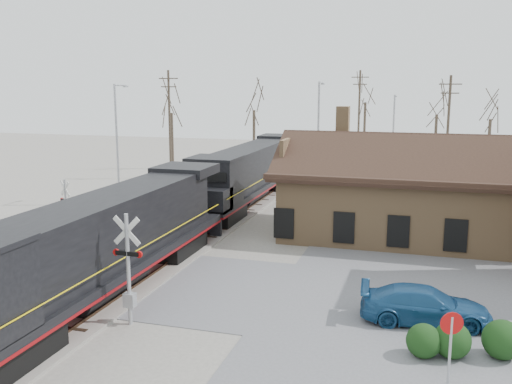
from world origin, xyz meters
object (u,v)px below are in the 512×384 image
Objects in this scene: depot at (402,198)px; parked_car at (425,305)px; locomotive_trailing at (247,174)px; locomotive_lead at (96,248)px.

depot is 13.51m from parked_car.
depot reaches higher than parked_car.
depot reaches higher than locomotive_trailing.
depot is 3.03× the size of parked_car.
parked_car is at bearing -83.52° from depot.
locomotive_trailing is 23.84m from parked_car.
locomotive_lead is at bearing -128.44° from depot.
locomotive_trailing is 4.20× the size of parked_car.
depot reaches higher than locomotive_lead.
parked_car is (13.50, -19.57, -1.73)m from locomotive_trailing.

